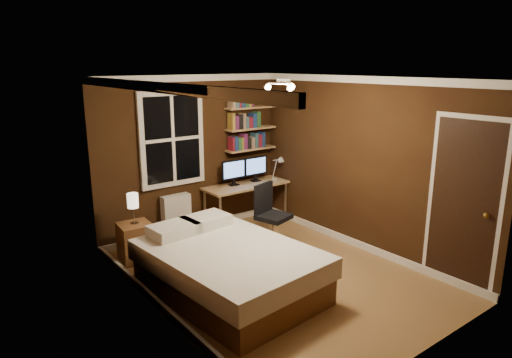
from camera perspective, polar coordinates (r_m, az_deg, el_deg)
floor at (r=6.06m, az=2.47°, el=-11.90°), size 4.20×4.20×0.00m
wall_back at (r=7.31m, az=-8.03°, el=2.95°), size 3.20×0.04×2.50m
wall_left at (r=4.79m, az=-12.28°, el=-3.33°), size 0.04×4.20×2.50m
wall_right at (r=6.73m, az=13.12°, el=1.73°), size 0.04×4.20×2.50m
ceiling at (r=5.43m, az=2.75°, el=12.47°), size 3.20×4.20×0.02m
window at (r=7.06m, az=-10.45°, el=4.93°), size 1.06×0.06×1.46m
door at (r=5.95m, az=24.46°, el=-3.10°), size 0.03×0.82×2.05m
door_knob at (r=5.80m, az=26.83°, el=-4.06°), size 0.06×0.06×0.06m
ceiling_fixture at (r=5.36m, az=3.44°, el=11.37°), size 0.44×0.44×0.18m
bookshelf_lower at (r=7.79m, az=-0.66°, el=3.79°), size 0.92×0.22×0.03m
books_row_lower at (r=7.76m, az=-0.66°, el=4.74°), size 0.60×0.16×0.23m
bookshelf_middle at (r=7.73m, az=-0.66°, el=6.34°), size 0.92×0.22×0.03m
books_row_middle at (r=7.71m, az=-0.67°, el=7.30°), size 0.48×0.16×0.23m
bookshelf_upper at (r=7.69m, az=-0.67°, el=8.93°), size 0.92×0.22×0.03m
books_row_upper at (r=7.68m, az=-0.67°, el=9.89°), size 0.42×0.16×0.23m
bed at (r=5.52m, az=-3.47°, el=-11.11°), size 1.70×2.23×0.72m
nightstand at (r=6.60m, az=-14.82°, el=-7.60°), size 0.46×0.46×0.53m
bedside_lamp at (r=6.44m, az=-15.09°, el=-3.62°), size 0.15×0.15×0.44m
radiator at (r=7.27m, az=-9.93°, el=-4.61°), size 0.46×0.16×0.68m
desk at (r=7.65m, az=-1.23°, el=-1.11°), size 1.47×0.55×0.70m
monitor_left at (r=7.53m, az=-2.82°, el=0.78°), size 0.45×0.12×0.43m
monitor_right at (r=7.79m, az=-0.06°, el=1.26°), size 0.45×0.12×0.43m
desk_lamp at (r=7.87m, az=2.73°, el=1.43°), size 0.14×0.32×0.44m
office_chair at (r=6.81m, az=1.90°, el=-5.58°), size 0.53×0.53×0.95m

